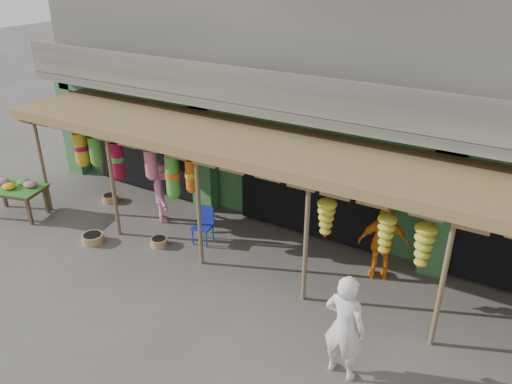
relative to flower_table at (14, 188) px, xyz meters
The scene contains 11 objects.
ground 7.08m from the flower_table, ahead, with size 80.00×80.00×0.00m, color #514C47.
building 9.36m from the flower_table, 39.03° to the left, with size 16.40×6.80×7.00m.
awning 7.25m from the flower_table, 13.13° to the left, with size 14.00×2.70×2.79m.
flower_table is the anchor object (origin of this frame).
blue_chair 5.18m from the flower_table, 15.94° to the left, with size 0.49×0.49×0.88m.
basket_left 2.42m from the flower_table, 50.65° to the left, with size 0.44×0.44×0.18m, color olive.
basket_mid 2.80m from the flower_table, ahead, with size 0.52×0.52×0.20m, color brown.
basket_right 4.29m from the flower_table, ahead, with size 0.40×0.40×0.18m, color olive.
person_front 9.40m from the flower_table, ahead, with size 0.70×0.46×1.91m, color silver.
person_vendor 9.30m from the flower_table, 13.01° to the left, with size 1.02×0.42×1.73m, color orange.
person_shopper 3.89m from the flower_table, 26.09° to the left, with size 1.03×0.59×1.60m, color pink.
Camera 1 is at (4.29, -7.62, 6.27)m, focal length 35.00 mm.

